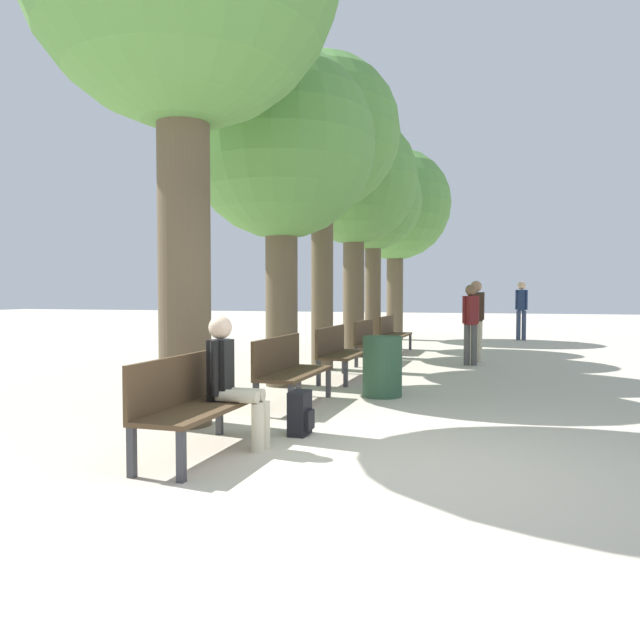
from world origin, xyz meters
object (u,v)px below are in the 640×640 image
object	(u,v)px
bench_row_2	(339,350)
pedestrian_far	(521,307)
tree_row_4	(373,204)
backpack	(300,413)
tree_row_3	(354,183)
bench_row_1	(288,367)
person_seated	(232,378)
pedestrian_near	(471,319)
bench_row_4	(392,332)
trash_bin	(382,366)
bench_row_0	(193,398)
tree_row_1	(281,148)
tree_row_5	(395,206)
bench_row_3	(371,339)
pedestrian_mid	(476,316)
tree_row_2	(322,136)

from	to	relation	value
bench_row_2	pedestrian_far	xyz separation A→B (m)	(3.04, 9.79, 0.51)
tree_row_4	backpack	distance (m)	10.48
tree_row_3	backpack	xyz separation A→B (m)	(1.34, -7.71, -3.66)
bench_row_1	tree_row_4	distance (m)	8.92
person_seated	tree_row_3	bearing A→B (deg)	96.15
tree_row_3	backpack	distance (m)	8.64
pedestrian_near	pedestrian_far	bearing A→B (deg)	81.31
bench_row_4	trash_bin	world-z (taller)	bench_row_4
bench_row_0	trash_bin	size ratio (longest dim) A/B	1.95
tree_row_3	trash_bin	distance (m)	6.45
tree_row_1	tree_row_5	xyz separation A→B (m)	(0.00, 9.94, 0.45)
bench_row_4	tree_row_1	xyz separation A→B (m)	(-0.67, -5.85, 3.12)
bench_row_3	tree_row_1	distance (m)	4.64
bench_row_2	trash_bin	world-z (taller)	bench_row_2
tree_row_5	pedestrian_near	distance (m)	7.56
bench_row_4	backpack	bearing A→B (deg)	-85.70
pedestrian_mid	tree_row_5	bearing A→B (deg)	115.31
bench_row_4	backpack	world-z (taller)	bench_row_4
bench_row_0	pedestrian_mid	size ratio (longest dim) A/B	0.96
bench_row_2	tree_row_5	bearing A→B (deg)	94.22
bench_row_1	pedestrian_far	size ratio (longest dim) A/B	0.92
bench_row_0	bench_row_1	bearing A→B (deg)	90.00
tree_row_2	backpack	bearing A→B (deg)	-75.69
bench_row_0	pedestrian_near	bearing A→B (deg)	75.67
tree_row_2	person_seated	xyz separation A→B (m)	(0.90, -5.93, -3.67)
bench_row_1	pedestrian_mid	bearing A→B (deg)	70.88
pedestrian_far	bench_row_2	bearing A→B (deg)	-107.24
tree_row_1	tree_row_5	size ratio (longest dim) A/B	0.88
pedestrian_mid	pedestrian_near	bearing A→B (deg)	-95.87
tree_row_3	person_seated	xyz separation A→B (m)	(0.90, -8.39, -3.23)
tree_row_1	tree_row_2	world-z (taller)	tree_row_2
bench_row_0	pedestrian_far	distance (m)	15.07
pedestrian_near	trash_bin	world-z (taller)	pedestrian_near
pedestrian_far	tree_row_5	bearing A→B (deg)	-168.57
bench_row_0	tree_row_3	world-z (taller)	tree_row_3
bench_row_1	backpack	size ratio (longest dim) A/B	3.65
bench_row_0	tree_row_1	xyz separation A→B (m)	(-0.67, 4.06, 3.12)
tree_row_2	tree_row_3	distance (m)	2.50
bench_row_0	tree_row_4	bearing A→B (deg)	93.54
tree_row_1	tree_row_4	bearing A→B (deg)	90.00
tree_row_2	tree_row_3	size ratio (longest dim) A/B	1.08
bench_row_2	pedestrian_mid	bearing A→B (deg)	58.91
tree_row_4	tree_row_1	bearing A→B (deg)	-90.00
bench_row_0	trash_bin	world-z (taller)	bench_row_0
person_seated	backpack	distance (m)	0.92
tree_row_1	tree_row_4	world-z (taller)	tree_row_1
tree_row_2	tree_row_3	bearing A→B (deg)	90.00
bench_row_0	bench_row_4	size ratio (longest dim) A/B	1.00
bench_row_1	bench_row_4	size ratio (longest dim) A/B	1.00
bench_row_3	bench_row_4	distance (m)	2.48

